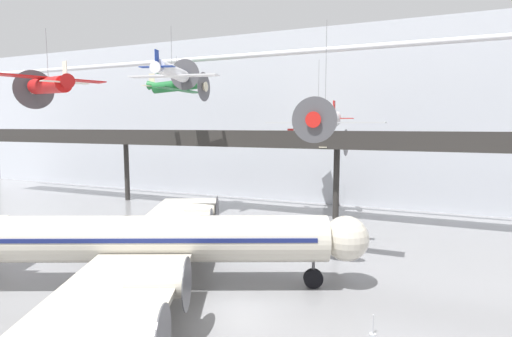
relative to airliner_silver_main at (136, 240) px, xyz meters
The scene contains 11 objects.
ground_plane 8.68m from the airliner_silver_main, ahead, with size 260.00×260.00×0.00m, color gray.
hangar_back_wall 36.75m from the airliner_silver_main, 77.11° to the left, with size 140.00×3.00×23.80m.
mezzanine_walkway 25.74m from the airliner_silver_main, 71.58° to the left, with size 110.00×3.20×10.18m.
ceiling_truss_beam 29.23m from the airliner_silver_main, 71.19° to the left, with size 120.00×0.60×0.60m.
airliner_silver_main is the anchor object (origin of this frame).
suspended_plane_red_highwing 16.22m from the airliner_silver_main, 162.44° to the left, with size 8.19×9.53×6.40m.
suspended_plane_silver_racer 16.14m from the airliner_silver_main, 43.93° to the left, with size 8.90×7.27×8.96m.
suspended_plane_cream_biplane 27.51m from the airliner_silver_main, 78.50° to the left, with size 7.65×8.90×11.28m.
suspended_plane_green_biplane 23.97m from the airliner_silver_main, 116.10° to the left, with size 7.44×9.12×5.18m.
suspended_plane_white_twin 13.78m from the airliner_silver_main, 104.19° to the left, with size 7.53×6.23×4.77m.
stanchion_barrier 15.36m from the airliner_silver_main, ahead, with size 0.36×0.36×1.08m.
Camera 1 is at (9.18, -19.36, 10.79)m, focal length 28.00 mm.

